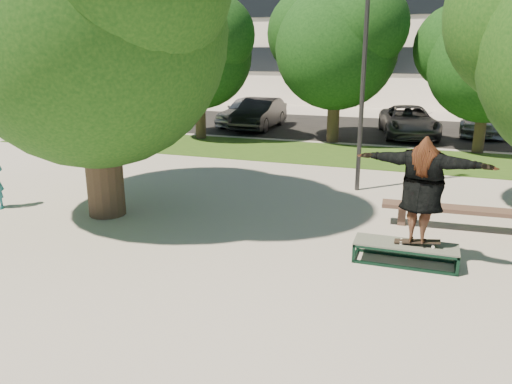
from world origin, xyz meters
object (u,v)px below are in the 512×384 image
at_px(lamppost, 364,72).
at_px(car_silver_b, 485,118).
at_px(tree_left, 90,14).
at_px(grind_box, 405,253).
at_px(bench, 461,211).
at_px(car_silver_a, 248,111).
at_px(car_dark, 259,114).
at_px(car_grey, 409,121).

xyz_separation_m(lamppost, car_silver_b, (4.09, 11.31, -2.45)).
xyz_separation_m(tree_left, grind_box, (6.79, -0.69, -4.23)).
xyz_separation_m(tree_left, bench, (7.80, 1.47, -4.01)).
bearing_deg(car_silver_a, tree_left, -76.16).
height_order(lamppost, car_silver_b, lamppost).
distance_m(car_silver_a, car_dark, 1.13).
xyz_separation_m(grind_box, car_silver_a, (-8.35, 14.73, 0.55)).
height_order(lamppost, bench, lamppost).
distance_m(lamppost, grind_box, 5.67).
relative_size(car_silver_a, car_grey, 0.92).
height_order(bench, car_silver_b, car_silver_b).
xyz_separation_m(lamppost, car_silver_a, (-6.85, 10.13, -2.41)).
height_order(grind_box, car_silver_a, car_silver_a).
relative_size(tree_left, car_dark, 1.63).
xyz_separation_m(grind_box, car_dark, (-7.50, 13.98, 0.53)).
height_order(car_dark, car_grey, car_dark).
distance_m(car_grey, car_silver_b, 3.72).
bearing_deg(tree_left, lamppost, 36.42).
distance_m(grind_box, car_dark, 15.87).
height_order(lamppost, car_dark, lamppost).
height_order(lamppost, grind_box, lamppost).
xyz_separation_m(bench, car_silver_a, (-9.36, 12.57, 0.32)).
bearing_deg(car_silver_b, tree_left, -116.81).
bearing_deg(grind_box, car_dark, 118.21).
distance_m(car_silver_a, car_silver_b, 11.00).
bearing_deg(car_silver_a, car_silver_b, 13.66).
bearing_deg(tree_left, grind_box, -5.83).
bearing_deg(bench, car_silver_b, 80.43).
bearing_deg(car_dark, lamppost, -57.36).
bearing_deg(bench, lamppost, 132.82).
relative_size(tree_left, car_silver_a, 1.64).
relative_size(lamppost, car_silver_a, 1.41).
xyz_separation_m(lamppost, car_dark, (-6.00, 9.38, -2.43)).
height_order(grind_box, bench, bench).
distance_m(lamppost, car_silver_a, 12.46).
bearing_deg(car_dark, bench, -54.21).
bearing_deg(lamppost, car_dark, 122.60).
distance_m(grind_box, car_silver_a, 16.94).
bearing_deg(car_silver_a, grind_box, -52.94).
relative_size(car_silver_a, car_dark, 0.99).
bearing_deg(car_grey, lamppost, -106.17).
relative_size(grind_box, bench, 0.55).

